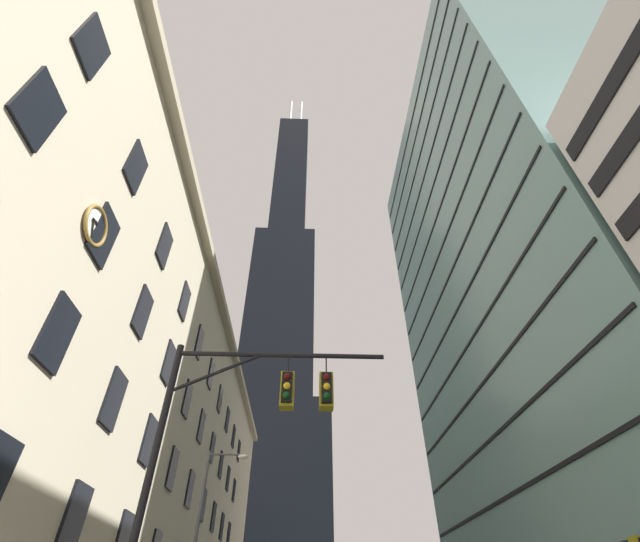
% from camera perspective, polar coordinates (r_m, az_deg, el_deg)
% --- Properties ---
extents(station_building, '(12.64, 62.97, 23.15)m').
position_cam_1_polar(station_building, '(37.77, -25.06, -21.13)').
color(station_building, '#BCAF93').
rests_on(station_building, ground).
extents(dark_skyscraper, '(28.00, 28.00, 201.69)m').
position_cam_1_polar(dark_skyscraper, '(120.89, -5.75, -11.57)').
color(dark_skyscraper, black).
rests_on(dark_skyscraper, ground).
extents(glass_office_midrise, '(17.60, 36.50, 59.69)m').
position_cam_1_polar(glass_office_midrise, '(48.59, 26.71, 0.73)').
color(glass_office_midrise, gray).
rests_on(glass_office_midrise, ground).
extents(traffic_signal_mast, '(6.34, 0.63, 7.69)m').
position_cam_1_polar(traffic_signal_mast, '(12.13, -9.49, -19.80)').
color(traffic_signal_mast, black).
rests_on(traffic_signal_mast, sidewalk_left).
extents(street_lamppost, '(2.21, 0.32, 8.32)m').
position_cam_1_polar(street_lamppost, '(24.60, -15.64, -30.46)').
color(street_lamppost, '#47474C').
rests_on(street_lamppost, sidewalk_left).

